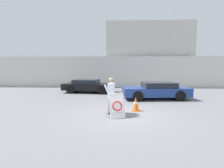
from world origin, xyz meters
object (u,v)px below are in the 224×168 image
object	(u,v)px
barricade_sign	(116,105)
parked_car_rear_sedan	(156,90)
traffic_cone_near	(136,104)
parked_car_front_coupe	(88,86)
security_guard	(111,94)

from	to	relation	value
barricade_sign	parked_car_rear_sedan	xyz separation A→B (m)	(2.66, 4.54, 0.08)
parked_car_rear_sedan	traffic_cone_near	bearing A→B (deg)	58.24
parked_car_front_coupe	barricade_sign	bearing A→B (deg)	-64.72
barricade_sign	parked_car_rear_sedan	distance (m)	5.26
security_guard	traffic_cone_near	xyz separation A→B (m)	(1.22, 0.54, -0.61)
traffic_cone_near	parked_car_rear_sedan	size ratio (longest dim) A/B	0.15
barricade_sign	parked_car_rear_sedan	size ratio (longest dim) A/B	0.23
parked_car_rear_sedan	parked_car_front_coupe	bearing A→B (deg)	-33.81
traffic_cone_near	parked_car_front_coupe	world-z (taller)	parked_car_front_coupe
parked_car_rear_sedan	barricade_sign	bearing A→B (deg)	54.04
traffic_cone_near	parked_car_front_coupe	xyz separation A→B (m)	(-3.59, 6.27, 0.25)
parked_car_front_coupe	parked_car_rear_sedan	bearing A→B (deg)	-22.52
security_guard	traffic_cone_near	bearing A→B (deg)	130.27
security_guard	parked_car_rear_sedan	bearing A→B (deg)	160.12
barricade_sign	security_guard	world-z (taller)	security_guard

